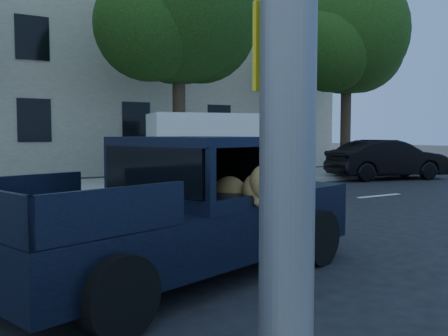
% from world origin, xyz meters
% --- Properties ---
extents(ground, '(120.00, 120.00, 0.00)m').
position_xyz_m(ground, '(0.00, 0.00, 0.00)').
color(ground, black).
rests_on(ground, ground).
extents(far_sidewalk, '(60.00, 4.00, 0.15)m').
position_xyz_m(far_sidewalk, '(0.00, 9.20, 0.07)').
color(far_sidewalk, gray).
rests_on(far_sidewalk, ground).
extents(lane_stripes, '(21.60, 0.14, 0.01)m').
position_xyz_m(lane_stripes, '(2.00, 3.40, 0.01)').
color(lane_stripes, silver).
rests_on(lane_stripes, ground).
extents(street_tree_mid, '(6.00, 5.20, 8.60)m').
position_xyz_m(street_tree_mid, '(5.03, 9.62, 5.71)').
color(street_tree_mid, '#332619').
rests_on(street_tree_mid, ground).
extents(street_tree_right, '(6.00, 5.20, 8.60)m').
position_xyz_m(street_tree_right, '(13.03, 9.62, 5.71)').
color(street_tree_right, '#332619').
rests_on(street_tree_right, ground).
extents(building_main, '(26.00, 6.00, 9.00)m').
position_xyz_m(building_main, '(3.00, 16.50, 4.50)').
color(building_main, beige).
rests_on(building_main, ground).
extents(pickup_truck, '(5.01, 3.08, 1.68)m').
position_xyz_m(pickup_truck, '(-0.22, -0.68, 0.57)').
color(pickup_truck, black).
rests_on(pickup_truck, ground).
extents(mail_truck, '(4.62, 3.01, 2.34)m').
position_xyz_m(mail_truck, '(5.47, 8.10, 1.02)').
color(mail_truck, silver).
rests_on(mail_truck, ground).
extents(parked_sedan, '(2.65, 4.74, 1.48)m').
position_xyz_m(parked_sedan, '(12.21, 6.67, 0.74)').
color(parked_sedan, black).
rests_on(parked_sedan, ground).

